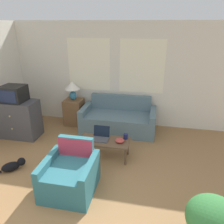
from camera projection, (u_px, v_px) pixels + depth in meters
wall_back at (118, 75)px, 5.55m from camera, size 6.40×0.06×2.60m
couch at (119, 120)px, 5.52m from camera, size 1.83×0.86×0.83m
armchair at (71, 175)px, 3.52m from camera, size 0.80×0.82×0.79m
tv_dresser at (18, 119)px, 5.14m from camera, size 0.97×0.54×0.89m
television at (13, 94)px, 4.91m from camera, size 0.51×0.46×0.36m
side_table at (74, 112)px, 5.82m from camera, size 0.46×0.46×0.68m
table_lamp at (72, 88)px, 5.57m from camera, size 0.39×0.39×0.48m
coffee_table at (104, 142)px, 4.35m from camera, size 1.01×0.47×0.38m
laptop at (101, 136)px, 4.37m from camera, size 0.33×0.29×0.24m
cup_navy at (126, 136)px, 4.37m from camera, size 0.09×0.09×0.11m
snack_bowl at (120, 140)px, 4.25m from camera, size 0.18×0.18×0.07m
potted_plant at (213, 220)px, 2.56m from camera, size 0.64×0.64×0.67m
cat_black at (13, 166)px, 4.04m from camera, size 0.48×0.45×0.21m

